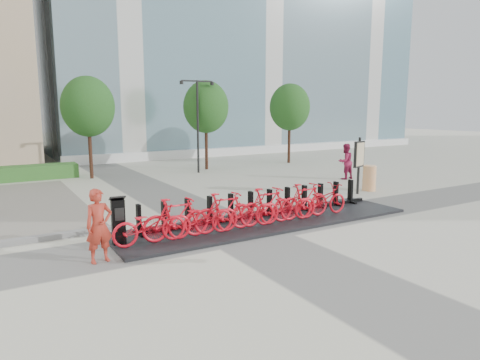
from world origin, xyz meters
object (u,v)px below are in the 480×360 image
kiosk (118,220)px  worker_red (99,226)px  bike_0 (150,224)px  construction_barrel (369,178)px  map_sign (359,157)px  pedestrian (345,161)px

kiosk → worker_red: (-0.67, -0.88, 0.17)m
bike_0 → construction_barrel: size_ratio=1.78×
bike_0 → map_sign: (9.69, 2.22, 0.97)m
kiosk → worker_red: worker_red is taller
map_sign → worker_red: bearing=175.1°
pedestrian → construction_barrel: size_ratio=1.64×
worker_red → map_sign: 11.39m
bike_0 → construction_barrel: bearing=-76.7°
worker_red → map_sign: size_ratio=0.73×
bike_0 → map_sign: map_sign is taller
bike_0 → kiosk: bearing=59.4°
kiosk → pedestrian: size_ratio=0.71×
map_sign → pedestrian: bearing=34.7°
pedestrian → construction_barrel: pedestrian is taller
kiosk → map_sign: (10.37, 1.82, 0.87)m
worker_red → construction_barrel: worker_red is taller
bike_0 → kiosk: kiosk is taller
kiosk → map_sign: bearing=16.7°
kiosk → construction_barrel: (11.35, 2.11, -0.15)m
construction_barrel → map_sign: bearing=-163.3°
map_sign → kiosk: bearing=171.2°
construction_barrel → bike_0: bearing=-166.7°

